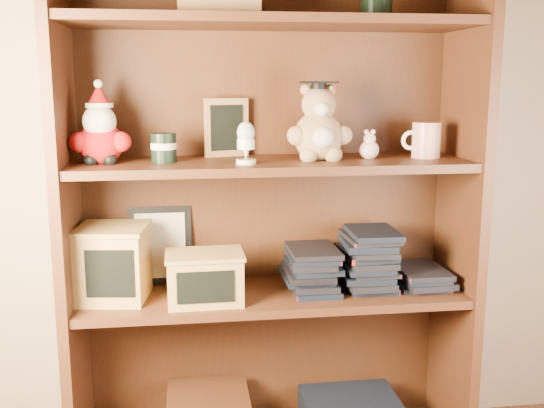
% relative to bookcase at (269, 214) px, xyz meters
% --- Properties ---
extents(bookcase, '(1.20, 0.35, 1.60)m').
position_rel_bookcase_xyz_m(bookcase, '(0.00, 0.00, 0.00)').
color(bookcase, '#4A2715').
rests_on(bookcase, ground).
extents(shelf_lower, '(1.14, 0.33, 0.02)m').
position_rel_bookcase_xyz_m(shelf_lower, '(0.00, -0.05, -0.24)').
color(shelf_lower, '#4A2715').
rests_on(shelf_lower, ground).
extents(shelf_upper, '(1.14, 0.33, 0.02)m').
position_rel_bookcase_xyz_m(shelf_upper, '(0.00, -0.05, 0.16)').
color(shelf_upper, '#4A2715').
rests_on(shelf_upper, ground).
extents(santa_plush, '(0.17, 0.12, 0.24)m').
position_rel_bookcase_xyz_m(santa_plush, '(-0.48, -0.06, 0.26)').
color(santa_plush, '#A50F0F').
rests_on(santa_plush, shelf_upper).
extents(teachers_tin, '(0.07, 0.07, 0.08)m').
position_rel_bookcase_xyz_m(teachers_tin, '(-0.31, -0.05, 0.21)').
color(teachers_tin, black).
rests_on(teachers_tin, shelf_upper).
extents(chalkboard_plaque, '(0.14, 0.09, 0.18)m').
position_rel_bookcase_xyz_m(chalkboard_plaque, '(-0.12, 0.06, 0.26)').
color(chalkboard_plaque, '#9E7547').
rests_on(chalkboard_plaque, shelf_upper).
extents(egg_cup, '(0.06, 0.06, 0.12)m').
position_rel_bookcase_xyz_m(egg_cup, '(-0.08, -0.13, 0.23)').
color(egg_cup, white).
rests_on(egg_cup, shelf_upper).
extents(grad_teddy_bear, '(0.19, 0.17, 0.23)m').
position_rel_bookcase_xyz_m(grad_teddy_bear, '(0.14, -0.06, 0.26)').
color(grad_teddy_bear, tan).
rests_on(grad_teddy_bear, shelf_upper).
extents(pink_figurine, '(0.06, 0.06, 0.09)m').
position_rel_bookcase_xyz_m(pink_figurine, '(0.29, -0.05, 0.20)').
color(pink_figurine, beige).
rests_on(pink_figurine, shelf_upper).
extents(teacher_mug, '(0.12, 0.08, 0.11)m').
position_rel_bookcase_xyz_m(teacher_mug, '(0.47, -0.05, 0.22)').
color(teacher_mug, silver).
rests_on(teacher_mug, shelf_upper).
extents(certificate_frame, '(0.19, 0.05, 0.24)m').
position_rel_bookcase_xyz_m(certificate_frame, '(-0.33, 0.09, -0.11)').
color(certificate_frame, black).
rests_on(certificate_frame, shelf_lower).
extents(treats_box, '(0.22, 0.22, 0.22)m').
position_rel_bookcase_xyz_m(treats_box, '(-0.46, -0.05, -0.12)').
color(treats_box, tan).
rests_on(treats_box, shelf_lower).
extents(pencils_box, '(0.23, 0.16, 0.15)m').
position_rel_bookcase_xyz_m(pencils_box, '(-0.20, -0.12, -0.15)').
color(pencils_box, tan).
rests_on(pencils_box, shelf_lower).
extents(book_stack_left, '(0.14, 0.20, 0.13)m').
position_rel_bookcase_xyz_m(book_stack_left, '(0.12, -0.05, -0.16)').
color(book_stack_left, black).
rests_on(book_stack_left, shelf_lower).
extents(book_stack_mid, '(0.14, 0.20, 0.18)m').
position_rel_bookcase_xyz_m(book_stack_mid, '(0.30, -0.05, -0.14)').
color(book_stack_mid, black).
rests_on(book_stack_mid, shelf_lower).
extents(book_stack_right, '(0.14, 0.20, 0.06)m').
position_rel_bookcase_xyz_m(book_stack_right, '(0.47, -0.05, -0.20)').
color(book_stack_right, black).
rests_on(book_stack_right, shelf_lower).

